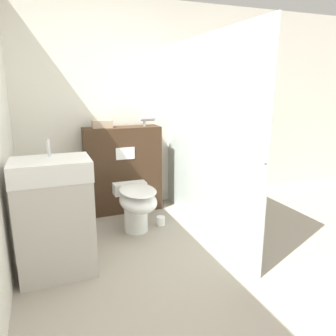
{
  "coord_description": "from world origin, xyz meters",
  "views": [
    {
      "loc": [
        -1.12,
        -1.78,
        1.5
      ],
      "look_at": [
        0.07,
        1.31,
        0.67
      ],
      "focal_mm": 35.0,
      "sensor_mm": 36.0,
      "label": 1
    }
  ],
  "objects": [
    {
      "name": "ground_plane",
      "position": [
        0.0,
        0.0,
        0.0
      ],
      "size": [
        12.0,
        12.0,
        0.0
      ],
      "primitive_type": "plane",
      "color": "#9E9384"
    },
    {
      "name": "wall_back",
      "position": [
        0.0,
        2.21,
        1.25
      ],
      "size": [
        8.0,
        0.06,
        2.5
      ],
      "color": "silver",
      "rests_on": "ground_plane"
    },
    {
      "name": "partition_panel",
      "position": [
        -0.25,
        2.0,
        0.52
      ],
      "size": [
        0.9,
        0.29,
        1.04
      ],
      "color": "#3D2819",
      "rests_on": "ground_plane"
    },
    {
      "name": "shower_glass",
      "position": [
        0.41,
        1.15,
        0.99
      ],
      "size": [
        0.04,
        2.04,
        1.99
      ],
      "color": "silver",
      "rests_on": "ground_plane"
    },
    {
      "name": "toilet",
      "position": [
        -0.27,
        1.32,
        0.32
      ],
      "size": [
        0.37,
        0.67,
        0.49
      ],
      "color": "white",
      "rests_on": "ground_plane"
    },
    {
      "name": "sink_vanity",
      "position": [
        -1.09,
        0.83,
        0.48
      ],
      "size": [
        0.6,
        0.43,
        1.1
      ],
      "color": "beige",
      "rests_on": "ground_plane"
    },
    {
      "name": "hair_drier",
      "position": [
        0.07,
        1.99,
        1.12
      ],
      "size": [
        0.21,
        0.07,
        0.12
      ],
      "color": "#B7B7BC",
      "rests_on": "partition_panel"
    },
    {
      "name": "folded_towel",
      "position": [
        -0.47,
        2.01,
        1.08
      ],
      "size": [
        0.22,
        0.14,
        0.09
      ],
      "color": "tan",
      "rests_on": "partition_panel"
    },
    {
      "name": "spare_toilet_roll",
      "position": [
        0.02,
        1.41,
        0.05
      ],
      "size": [
        0.09,
        0.09,
        0.1
      ],
      "color": "white",
      "rests_on": "ground_plane"
    }
  ]
}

